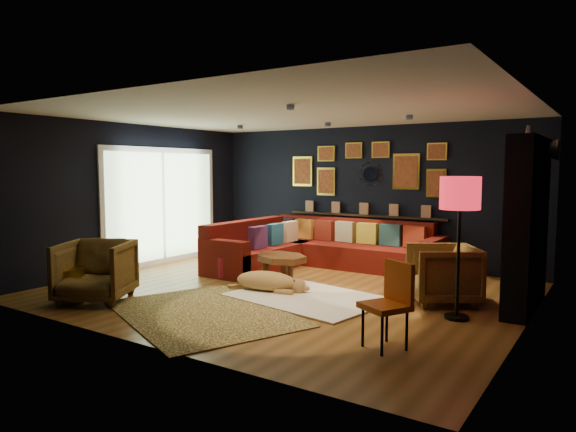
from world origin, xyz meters
The scene contains 20 objects.
floor centered at (0.00, 0.00, 0.00)m, with size 6.50×6.50×0.00m, color brown.
room_walls centered at (0.00, 0.00, 1.59)m, with size 6.50×6.50×6.50m.
sectional centered at (-0.61, 1.81, 0.32)m, with size 3.41×2.69×0.86m.
ledge centered at (0.00, 2.68, 0.92)m, with size 3.20×0.12×0.04m, color black.
gallery_wall centered at (-0.01, 2.72, 1.81)m, with size 3.15×0.04×1.02m.
sunburst_mirror centered at (0.10, 2.72, 1.70)m, with size 0.47×0.16×0.47m.
fireplace centered at (3.09, 0.90, 1.02)m, with size 0.31×1.60×2.20m.
deer_head centered at (3.14, 1.40, 2.05)m, with size 0.50×0.28×0.45m.
sliding_door centered at (-3.22, 0.60, 1.10)m, with size 0.06×2.80×2.20m.
ceiling_spots centered at (0.00, 0.80, 2.56)m, with size 3.30×2.50×0.06m.
shag_rug centered at (0.51, -0.20, 0.01)m, with size 2.05×1.49×0.03m, color white.
leopard_rug centered at (-0.21, -1.57, 0.01)m, with size 2.51×1.79×0.01m, color tan.
coffee_table centered at (-0.23, 0.21, 0.39)m, with size 1.11×0.98×0.46m.
pouf centered at (-1.30, 0.28, 0.19)m, with size 0.50×0.50×0.33m, color maroon.
armchair_left centered at (-1.84, -1.91, 0.46)m, with size 0.89×0.83×0.91m, color #AA7C33.
armchair_right centered at (2.13, 0.60, 0.43)m, with size 0.84×0.79×0.86m, color #AA7C33.
gold_stool centered at (-2.14, -2.08, 0.22)m, with size 0.35×0.35×0.44m, color gold.
orange_chair centered at (2.21, -1.42, 0.51)m, with size 0.56×0.56×0.87m.
floor_lamp centered at (2.50, -0.05, 1.44)m, with size 0.47×0.47×1.71m.
dog centered at (-0.21, -0.20, 0.22)m, with size 1.27×0.63×0.40m, color tan, non-canonical shape.
Camera 1 is at (4.13, -6.20, 1.80)m, focal length 32.00 mm.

